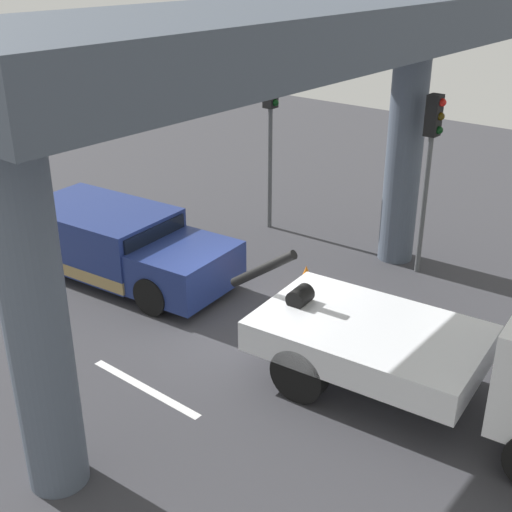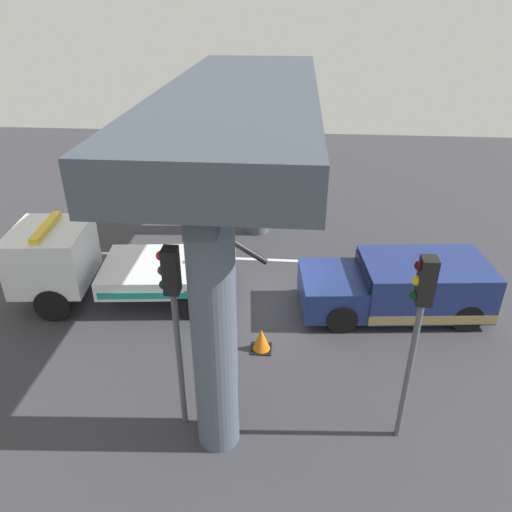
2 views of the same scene
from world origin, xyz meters
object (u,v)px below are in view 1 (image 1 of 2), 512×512
tow_truck_white (484,358)px  traffic_cone_orange (306,279)px  towed_van_green (118,245)px  traffic_light_near (271,117)px  traffic_light_far (431,146)px

tow_truck_white → traffic_cone_orange: size_ratio=11.75×
tow_truck_white → towed_van_green: bearing=-179.4°
traffic_light_near → traffic_light_far: (4.50, 0.00, -0.01)m
tow_truck_white → traffic_light_far: (-3.32, 4.55, 1.86)m
traffic_light_near → traffic_cone_orange: size_ratio=6.74×
tow_truck_white → traffic_cone_orange: 5.29m
traffic_cone_orange → traffic_light_far: bearing=59.6°
tow_truck_white → towed_van_green: (-8.65, -0.09, -0.42)m
towed_van_green → traffic_light_far: 7.43m
towed_van_green → traffic_light_near: (0.84, 4.64, 2.29)m
traffic_light_far → traffic_cone_orange: traffic_light_far is taller
traffic_light_far → traffic_cone_orange: 4.03m
towed_van_green → traffic_light_near: 5.24m
towed_van_green → traffic_cone_orange: towed_van_green is taller
tow_truck_white → traffic_cone_orange: tow_truck_white is taller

